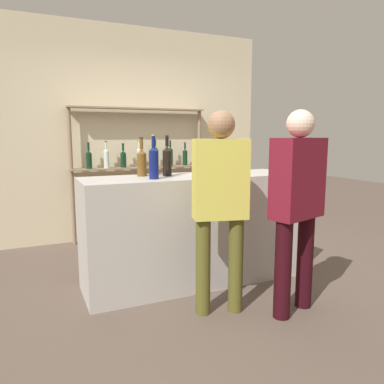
# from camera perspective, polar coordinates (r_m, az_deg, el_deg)

# --- Properties ---
(ground_plane) EXTENTS (16.00, 16.00, 0.00)m
(ground_plane) POSITION_cam_1_polar(r_m,az_deg,el_deg) (3.71, 0.00, -13.41)
(ground_plane) COLOR brown
(bar_counter) EXTENTS (2.02, 0.61, 1.02)m
(bar_counter) POSITION_cam_1_polar(r_m,az_deg,el_deg) (3.54, 0.00, -5.73)
(bar_counter) COLOR #B7B2AD
(bar_counter) RESTS_ON ground_plane
(back_wall) EXTENTS (3.62, 0.12, 2.80)m
(back_wall) POSITION_cam_1_polar(r_m,az_deg,el_deg) (5.23, -8.63, 8.70)
(back_wall) COLOR beige
(back_wall) RESTS_ON ground_plane
(back_shelf) EXTENTS (1.81, 0.18, 1.74)m
(back_shelf) POSITION_cam_1_polar(r_m,az_deg,el_deg) (5.06, -8.01, 5.75)
(back_shelf) COLOR #897056
(back_shelf) RESTS_ON ground_plane
(counter_bottle_0) EXTENTS (0.09, 0.09, 0.35)m
(counter_bottle_0) POSITION_cam_1_polar(r_m,az_deg,el_deg) (3.42, -7.68, 4.60)
(counter_bottle_0) COLOR brown
(counter_bottle_0) RESTS_ON bar_counter
(counter_bottle_1) EXTENTS (0.07, 0.07, 0.34)m
(counter_bottle_1) POSITION_cam_1_polar(r_m,az_deg,el_deg) (3.40, 1.20, 4.58)
(counter_bottle_1) COLOR black
(counter_bottle_1) RESTS_ON bar_counter
(counter_bottle_2) EXTENTS (0.08, 0.08, 0.37)m
(counter_bottle_2) POSITION_cam_1_polar(r_m,az_deg,el_deg) (3.42, -3.81, 4.84)
(counter_bottle_2) COLOR black
(counter_bottle_2) RESTS_ON bar_counter
(counter_bottle_3) EXTENTS (0.09, 0.09, 0.32)m
(counter_bottle_3) POSITION_cam_1_polar(r_m,az_deg,el_deg) (3.48, -5.87, 4.65)
(counter_bottle_3) COLOR black
(counter_bottle_3) RESTS_ON bar_counter
(counter_bottle_4) EXTENTS (0.08, 0.08, 0.38)m
(counter_bottle_4) POSITION_cam_1_polar(r_m,az_deg,el_deg) (3.19, -5.84, 4.62)
(counter_bottle_4) COLOR #0F1956
(counter_bottle_4) RESTS_ON bar_counter
(wine_glass) EXTENTS (0.09, 0.09, 0.16)m
(wine_glass) POSITION_cam_1_polar(r_m,az_deg,el_deg) (3.46, 3.62, 4.51)
(wine_glass) COLOR silver
(wine_glass) RESTS_ON bar_counter
(cork_jar) EXTENTS (0.14, 0.14, 0.17)m
(cork_jar) POSITION_cam_1_polar(r_m,az_deg,el_deg) (3.67, 1.31, 4.20)
(cork_jar) COLOR silver
(cork_jar) RESTS_ON bar_counter
(customer_center) EXTENTS (0.44, 0.28, 1.57)m
(customer_center) POSITION_cam_1_polar(r_m,az_deg,el_deg) (2.85, 4.34, -0.80)
(customer_center) COLOR brown
(customer_center) RESTS_ON ground_plane
(customer_right) EXTENTS (0.50, 0.33, 1.58)m
(customer_right) POSITION_cam_1_polar(r_m,az_deg,el_deg) (2.96, 15.73, -0.90)
(customer_right) COLOR black
(customer_right) RESTS_ON ground_plane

